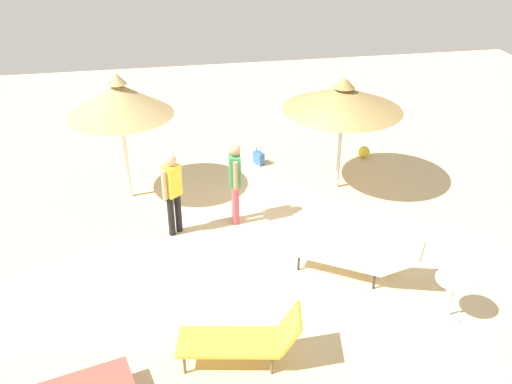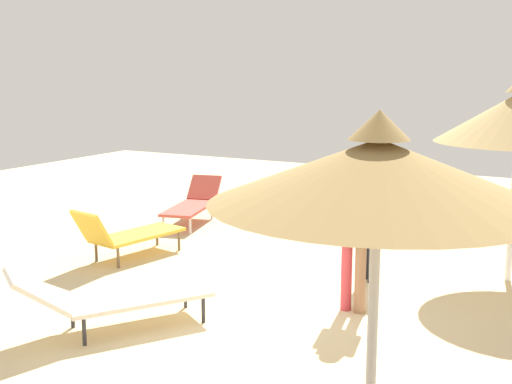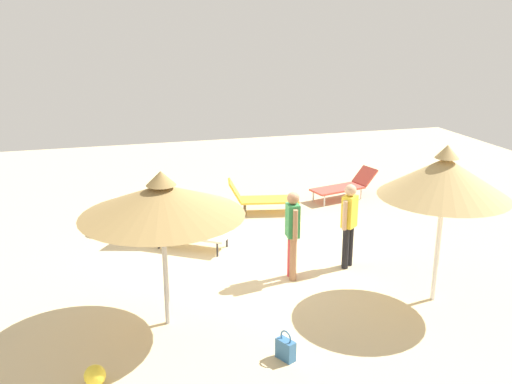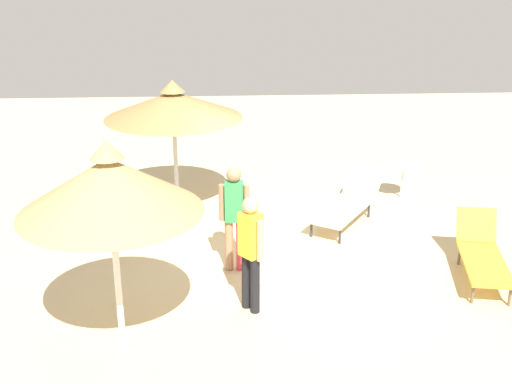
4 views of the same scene
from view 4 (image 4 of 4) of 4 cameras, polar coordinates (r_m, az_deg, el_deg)
The scene contains 10 objects.
ground at distance 11.02m, azimuth 2.18°, elevation -5.28°, with size 24.00×24.00×0.10m, color beige.
parasol_umbrella_far_left at distance 7.62m, azimuth -12.76°, elevation 0.58°, with size 2.17×2.17×2.77m.
parasol_umbrella_far_right at distance 11.98m, azimuth -7.30°, elevation 7.63°, with size 2.53×2.53×2.55m.
lounge_chair_edge at distance 10.53m, azimuth 19.29°, elevation -5.11°, with size 0.93×1.83×0.86m.
lounge_chair_center at distance 12.06m, azimuth 8.15°, elevation -0.81°, with size 1.75×2.17×0.79m.
person_standing_front at distance 8.82m, azimuth -0.48°, elevation -4.84°, with size 0.35×0.39×1.70m.
person_standing_near_left at distance 9.93m, azimuth -1.93°, elevation -1.80°, with size 0.47×0.24×1.70m.
handbag at distance 11.38m, azimuth -14.81°, elevation -3.90°, with size 0.33×0.26×0.46m.
side_table_round at distance 13.30m, azimuth 12.79°, elevation 1.46°, with size 0.61×0.61×0.73m.
beach_ball at distance 13.79m, azimuth -12.32°, elevation 0.63°, with size 0.29×0.29×0.29m, color yellow.
Camera 4 is at (0.96, 9.85, 4.80)m, focal length 45.47 mm.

